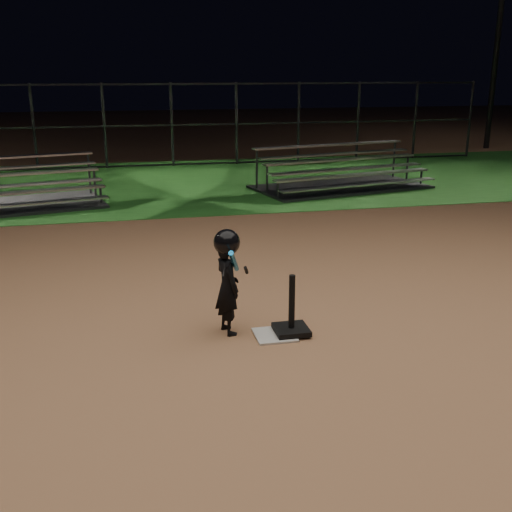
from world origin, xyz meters
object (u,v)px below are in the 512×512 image
(child_batter, at_px, (227,279))
(bleacher_right, at_px, (341,180))
(light_pole_right, at_px, (502,8))
(home_plate, at_px, (275,335))
(batting_tee, at_px, (291,322))
(bleacher_left, at_px, (0,199))

(child_batter, bearing_deg, bleacher_right, -42.79)
(bleacher_right, height_order, light_pole_right, light_pole_right)
(home_plate, distance_m, bleacher_right, 9.17)
(batting_tee, distance_m, bleacher_left, 8.82)
(batting_tee, height_order, child_batter, child_batter)
(batting_tee, relative_size, light_pole_right, 0.08)
(child_batter, relative_size, light_pole_right, 0.15)
(bleacher_right, bearing_deg, bleacher_left, 172.51)
(child_batter, xyz_separation_m, bleacher_right, (4.30, 8.12, -0.43))
(home_plate, height_order, bleacher_left, bleacher_left)
(home_plate, bearing_deg, batting_tee, 3.13)
(home_plate, bearing_deg, bleacher_right, 65.52)
(child_batter, bearing_deg, home_plate, -128.57)
(home_plate, height_order, light_pole_right, light_pole_right)
(home_plate, height_order, child_batter, child_batter)
(batting_tee, distance_m, child_batter, 0.88)
(bleacher_left, distance_m, light_pole_right, 18.34)
(bleacher_left, bearing_deg, batting_tee, -73.58)
(home_plate, relative_size, light_pole_right, 0.05)
(child_batter, height_order, bleacher_right, child_batter)
(bleacher_left, bearing_deg, bleacher_right, -8.43)
(child_batter, relative_size, bleacher_right, 0.26)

